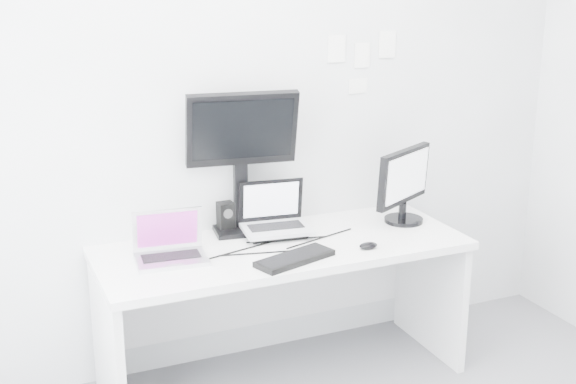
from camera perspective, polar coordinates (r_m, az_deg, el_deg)
name	(u,v)px	position (r m, az deg, el deg)	size (l,w,h in m)	color
back_wall	(255,107)	(3.89, -2.45, 6.35)	(3.60, 3.60, 0.00)	silver
desk	(283,313)	(3.88, -0.39, -8.97)	(1.80, 0.70, 0.73)	white
macbook	(171,237)	(3.53, -8.71, -3.30)	(0.32, 0.24, 0.24)	silver
speaker	(226,217)	(3.90, -4.64, -1.88)	(0.08, 0.08, 0.16)	black
dell_laptop	(277,210)	(3.81, -0.86, -1.33)	(0.33, 0.26, 0.28)	silver
rear_monitor	(242,161)	(3.81, -3.47, 2.32)	(0.55, 0.20, 0.75)	black
samsung_monitor	(405,185)	(4.05, 8.69, 0.54)	(0.44, 0.20, 0.41)	black
keyboard	(295,258)	(3.53, 0.51, -4.96)	(0.39, 0.14, 0.03)	black
mouse	(368,246)	(3.70, 5.98, -3.98)	(0.09, 0.06, 0.03)	black
wall_note_0	(337,49)	(4.03, 3.63, 10.57)	(0.10, 0.00, 0.14)	white
wall_note_1	(362,55)	(4.10, 5.52, 10.08)	(0.09, 0.00, 0.13)	white
wall_note_2	(387,44)	(4.17, 7.38, 10.82)	(0.10, 0.00, 0.14)	white
wall_note_3	(358,86)	(4.11, 5.21, 7.85)	(0.11, 0.00, 0.08)	white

